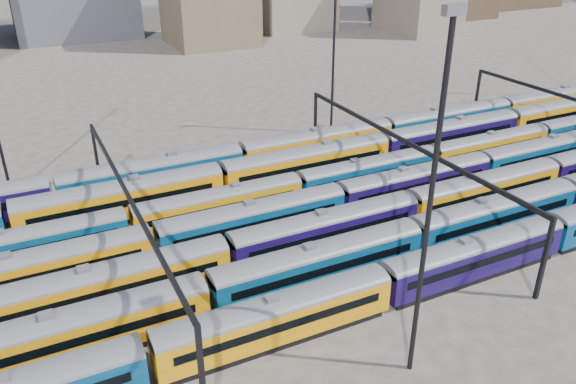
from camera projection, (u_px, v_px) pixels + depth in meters
name	position (u px, v px, depth m)	size (l,w,h in m)	color
ground	(322.00, 222.00, 60.91)	(500.00, 500.00, 0.00)	#48423D
rake_0	(384.00, 281.00, 46.66)	(117.85, 2.88, 4.83)	black
rake_1	(319.00, 260.00, 49.30)	(143.46, 3.00, 5.04)	black
rake_2	(411.00, 205.00, 58.80)	(122.13, 2.98, 5.01)	black
rake_3	(415.00, 180.00, 64.61)	(141.40, 2.95, 4.97)	black
rake_4	(299.00, 185.00, 63.72)	(114.31, 2.79, 4.68)	black
rake_5	(221.00, 177.00, 64.58)	(134.45, 3.28, 5.53)	black
rake_6	(240.00, 156.00, 70.38)	(132.38, 3.23, 5.44)	black
gantry_1	(129.00, 204.00, 50.00)	(0.35, 40.35, 8.03)	black
gantry_2	(403.00, 149.00, 61.89)	(0.35, 40.35, 8.03)	black
mast_2	(431.00, 198.00, 35.05)	(1.40, 0.50, 25.60)	black
mast_3	(334.00, 41.00, 80.06)	(1.40, 0.50, 25.60)	black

